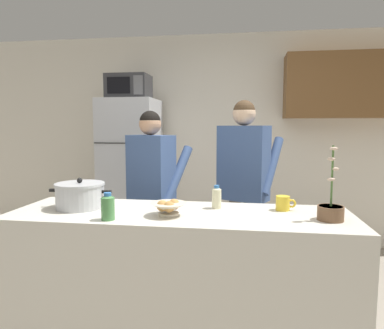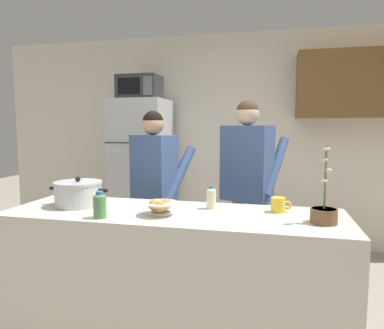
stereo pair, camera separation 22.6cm
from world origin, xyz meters
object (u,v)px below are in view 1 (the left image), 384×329
(person_near_pot, at_px, (152,182))
(coffee_mug, at_px, (283,203))
(bottle_near_edge, at_px, (217,197))
(potted_orchid, at_px, (331,210))
(cooking_pot, at_px, (80,195))
(bread_bowl, at_px, (169,208))
(microwave, at_px, (129,87))
(person_by_sink, at_px, (244,173))
(bottle_mid_counter, at_px, (108,207))
(refrigerator, at_px, (131,175))

(person_near_pot, distance_m, coffee_mug, 1.20)
(bottle_near_edge, height_order, potted_orchid, potted_orchid)
(cooking_pot, bearing_deg, bread_bowl, -10.86)
(cooking_pot, xyz_separation_m, bottle_near_edge, (0.91, 0.12, -0.01))
(microwave, distance_m, person_by_sink, 1.83)
(coffee_mug, relative_size, bottle_mid_counter, 0.80)
(person_by_sink, height_order, bottle_near_edge, person_by_sink)
(microwave, xyz_separation_m, person_near_pot, (0.55, -1.08, -0.93))
(microwave, relative_size, person_near_pot, 0.30)
(refrigerator, distance_m, coffee_mug, 2.33)
(cooking_pot, relative_size, potted_orchid, 1.00)
(person_by_sink, height_order, potted_orchid, person_by_sink)
(bread_bowl, bearing_deg, cooking_pot, 169.14)
(person_near_pot, relative_size, bottle_mid_counter, 9.84)
(person_by_sink, relative_size, potted_orchid, 3.86)
(bottle_mid_counter, bearing_deg, person_by_sink, 55.87)
(bottle_mid_counter, bearing_deg, potted_orchid, 7.93)
(refrigerator, xyz_separation_m, bottle_near_edge, (1.16, -1.71, 0.10))
(bread_bowl, distance_m, bottle_near_edge, 0.37)
(bottle_near_edge, height_order, bottle_mid_counter, bottle_mid_counter)
(person_near_pot, xyz_separation_m, bottle_near_edge, (0.61, -0.60, 0.00))
(bottle_mid_counter, bearing_deg, cooking_pot, 138.54)
(coffee_mug, height_order, bottle_near_edge, bottle_near_edge)
(coffee_mug, bearing_deg, cooking_pot, -174.70)
(person_near_pot, bearing_deg, refrigerator, 116.47)
(bottle_mid_counter, bearing_deg, bread_bowl, 23.83)
(person_by_sink, bearing_deg, person_near_pot, -167.62)
(refrigerator, bearing_deg, potted_orchid, -46.08)
(coffee_mug, relative_size, bottle_near_edge, 0.84)
(person_by_sink, distance_m, bottle_near_edge, 0.80)
(refrigerator, xyz_separation_m, bottle_mid_counter, (0.55, -2.09, 0.11))
(person_near_pot, bearing_deg, cooking_pot, -112.87)
(person_near_pot, relative_size, person_by_sink, 0.94)
(cooking_pot, relative_size, bottle_mid_counter, 2.69)
(refrigerator, relative_size, cooking_pot, 4.09)
(person_near_pot, height_order, bread_bowl, person_near_pot)
(microwave, bearing_deg, bottle_near_edge, -55.44)
(person_near_pot, relative_size, bread_bowl, 7.01)
(person_by_sink, distance_m, cooking_pot, 1.41)
(cooking_pot, xyz_separation_m, potted_orchid, (1.60, -0.09, -0.02))
(bottle_near_edge, bearing_deg, coffee_mug, 0.67)
(person_near_pot, height_order, bottle_mid_counter, person_near_pot)
(refrigerator, bearing_deg, bottle_mid_counter, -75.28)
(bread_bowl, height_order, bottle_near_edge, bottle_near_edge)
(cooking_pot, relative_size, bottle_near_edge, 2.79)
(person_near_pot, bearing_deg, microwave, 116.92)
(person_by_sink, bearing_deg, microwave, 145.79)
(refrigerator, distance_m, cooking_pot, 1.85)
(person_by_sink, height_order, bread_bowl, person_by_sink)
(person_near_pot, bearing_deg, bread_bowl, -68.49)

